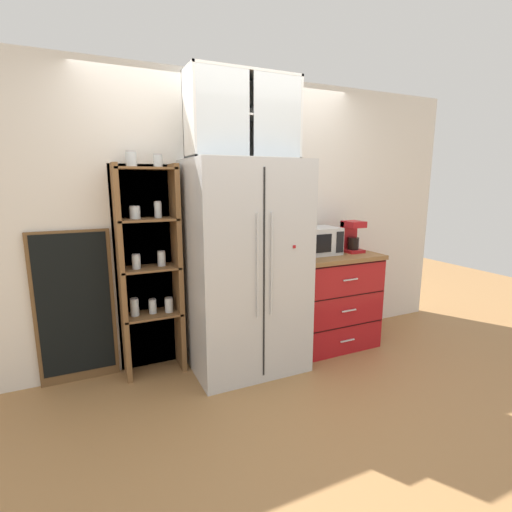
# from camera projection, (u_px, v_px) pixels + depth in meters

# --- Properties ---
(ground_plane) EXTENTS (10.81, 10.81, 0.00)m
(ground_plane) POSITION_uv_depth(u_px,v_px,m) (246.00, 364.00, 3.42)
(ground_plane) COLOR #9E7042
(wall_back_cream) EXTENTS (5.10, 0.10, 2.55)m
(wall_back_cream) POSITION_uv_depth(u_px,v_px,m) (228.00, 220.00, 3.53)
(wall_back_cream) COLOR silver
(wall_back_cream) RESTS_ON ground
(refrigerator) EXTENTS (0.95, 0.74, 1.80)m
(refrigerator) POSITION_uv_depth(u_px,v_px,m) (245.00, 267.00, 3.24)
(refrigerator) COLOR silver
(refrigerator) RESTS_ON ground
(pantry_shelf_column) EXTENTS (0.54, 0.30, 1.86)m
(pantry_shelf_column) POSITION_uv_depth(u_px,v_px,m) (149.00, 266.00, 3.17)
(pantry_shelf_column) COLOR brown
(pantry_shelf_column) RESTS_ON ground
(counter_cabinet) EXTENTS (0.88, 0.62, 0.93)m
(counter_cabinet) POSITION_uv_depth(u_px,v_px,m) (329.00, 299.00, 3.77)
(counter_cabinet) COLOR #A8161C
(counter_cabinet) RESTS_ON ground
(microwave) EXTENTS (0.44, 0.33, 0.26)m
(microwave) POSITION_uv_depth(u_px,v_px,m) (315.00, 241.00, 3.63)
(microwave) COLOR silver
(microwave) RESTS_ON counter_cabinet
(coffee_maker) EXTENTS (0.17, 0.20, 0.31)m
(coffee_maker) POSITION_uv_depth(u_px,v_px,m) (351.00, 236.00, 3.75)
(coffee_maker) COLOR #A8161C
(coffee_maker) RESTS_ON counter_cabinet
(mug_cream) EXTENTS (0.12, 0.08, 0.09)m
(mug_cream) POSITION_uv_depth(u_px,v_px,m) (332.00, 249.00, 3.66)
(mug_cream) COLOR silver
(mug_cream) RESTS_ON counter_cabinet
(mug_sage) EXTENTS (0.11, 0.07, 0.09)m
(mug_sage) POSITION_uv_depth(u_px,v_px,m) (333.00, 249.00, 3.66)
(mug_sage) COLOR #8CA37F
(mug_sage) RESTS_ON counter_cabinet
(bottle_cobalt) EXTENTS (0.06, 0.06, 0.25)m
(bottle_cobalt) POSITION_uv_depth(u_px,v_px,m) (333.00, 243.00, 3.65)
(bottle_cobalt) COLOR navy
(bottle_cobalt) RESTS_ON counter_cabinet
(bottle_amber) EXTENTS (0.07, 0.07, 0.25)m
(bottle_amber) POSITION_uv_depth(u_px,v_px,m) (330.00, 242.00, 3.69)
(bottle_amber) COLOR brown
(bottle_amber) RESTS_ON counter_cabinet
(upper_cabinet) EXTENTS (0.91, 0.32, 0.66)m
(upper_cabinet) POSITION_uv_depth(u_px,v_px,m) (242.00, 117.00, 3.04)
(upper_cabinet) COLOR silver
(upper_cabinet) RESTS_ON refrigerator
(chalkboard_menu) EXTENTS (0.60, 0.04, 1.25)m
(chalkboard_menu) POSITION_uv_depth(u_px,v_px,m) (75.00, 307.00, 3.03)
(chalkboard_menu) COLOR brown
(chalkboard_menu) RESTS_ON ground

